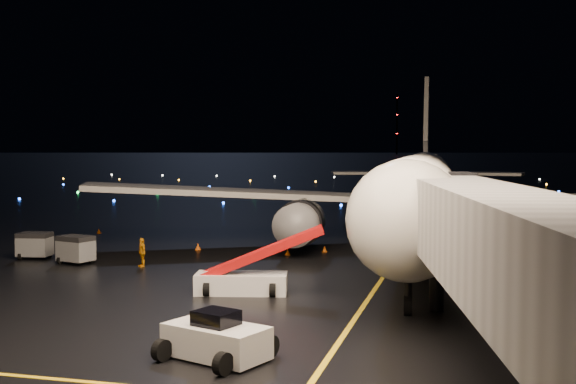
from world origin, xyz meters
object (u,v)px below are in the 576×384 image
(belt_loader, at_px, (241,261))
(baggage_cart_1, at_px, (35,246))
(airliner, at_px, (421,150))
(baggage_cart_0, at_px, (76,250))
(crew_c, at_px, (142,252))
(pushback_tug, at_px, (216,335))

(belt_loader, relative_size, baggage_cart_1, 3.29)
(airliner, relative_size, baggage_cart_0, 24.17)
(belt_loader, bearing_deg, airliner, 56.69)
(crew_c, distance_m, baggage_cart_0, 4.83)
(crew_c, bearing_deg, airliner, 86.35)
(airliner, xyz_separation_m, baggage_cart_1, (-25.64, -12.46, -6.62))
(baggage_cart_1, bearing_deg, crew_c, -16.83)
(crew_c, distance_m, baggage_cart_1, 8.82)
(pushback_tug, bearing_deg, baggage_cart_1, 156.99)
(belt_loader, xyz_separation_m, baggage_cart_0, (-13.74, 6.61, -0.79))
(baggage_cart_1, bearing_deg, pushback_tug, -52.09)
(airliner, relative_size, baggage_cart_1, 24.68)
(baggage_cart_1, bearing_deg, baggage_cart_0, -25.82)
(pushback_tug, xyz_separation_m, baggage_cart_0, (-16.52, 18.17, 0.03))
(belt_loader, bearing_deg, crew_c, 131.85)
(pushback_tug, distance_m, baggage_cart_0, 24.56)
(crew_c, xyz_separation_m, baggage_cart_1, (-8.73, 1.26, -0.02))
(airliner, bearing_deg, baggage_cart_0, -150.32)
(crew_c, height_order, baggage_cart_1, crew_c)
(pushback_tug, bearing_deg, belt_loader, 124.03)
(pushback_tug, xyz_separation_m, crew_c, (-11.69, 18.12, 0.04))
(airliner, height_order, baggage_cart_1, airliner)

